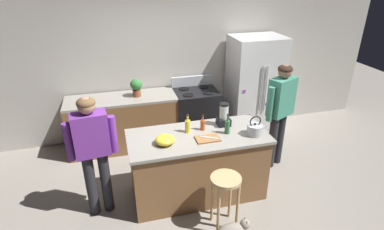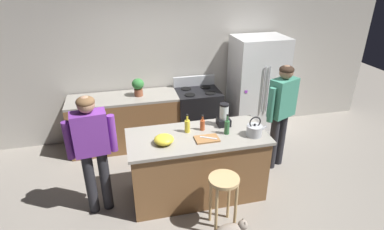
% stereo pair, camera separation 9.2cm
% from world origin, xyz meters
% --- Properties ---
extents(ground_plane, '(14.00, 14.00, 0.00)m').
position_xyz_m(ground_plane, '(0.00, 0.00, 0.00)').
color(ground_plane, gray).
extents(back_wall, '(8.00, 0.10, 2.70)m').
position_xyz_m(back_wall, '(0.00, 1.95, 1.35)').
color(back_wall, '#BCB7AD').
rests_on(back_wall, ground_plane).
extents(kitchen_island, '(1.81, 0.82, 0.93)m').
position_xyz_m(kitchen_island, '(0.00, 0.00, 0.47)').
color(kitchen_island, brown).
rests_on(kitchen_island, ground_plane).
extents(back_counter_run, '(2.00, 0.64, 0.93)m').
position_xyz_m(back_counter_run, '(-0.80, 1.55, 0.46)').
color(back_counter_run, brown).
rests_on(back_counter_run, ground_plane).
extents(refrigerator, '(0.90, 0.73, 1.82)m').
position_xyz_m(refrigerator, '(1.49, 1.50, 0.91)').
color(refrigerator, silver).
rests_on(refrigerator, ground_plane).
extents(stove_range, '(0.76, 0.65, 1.11)m').
position_xyz_m(stove_range, '(0.40, 1.52, 0.48)').
color(stove_range, black).
rests_on(stove_range, ground_plane).
extents(person_by_island_left, '(0.60, 0.26, 1.60)m').
position_xyz_m(person_by_island_left, '(-1.30, -0.01, 0.97)').
color(person_by_island_left, '#26262B').
rests_on(person_by_island_left, ground_plane).
extents(person_by_sink_right, '(0.58, 0.36, 1.66)m').
position_xyz_m(person_by_sink_right, '(1.38, 0.38, 1.00)').
color(person_by_sink_right, '#26262B').
rests_on(person_by_sink_right, ground_plane).
extents(bar_stool, '(0.36, 0.36, 0.72)m').
position_xyz_m(bar_stool, '(0.14, -0.67, 0.55)').
color(bar_stool, tan).
rests_on(bar_stool, ground_plane).
extents(potted_plant, '(0.20, 0.20, 0.30)m').
position_xyz_m(potted_plant, '(-0.62, 1.55, 1.10)').
color(potted_plant, brown).
rests_on(potted_plant, back_counter_run).
extents(blender_appliance, '(0.17, 0.17, 0.32)m').
position_xyz_m(blender_appliance, '(0.42, 0.19, 1.06)').
color(blender_appliance, black).
rests_on(blender_appliance, kitchen_island).
extents(bottle_soda, '(0.07, 0.07, 0.26)m').
position_xyz_m(bottle_soda, '(-0.11, 0.12, 1.02)').
color(bottle_soda, yellow).
rests_on(bottle_soda, kitchen_island).
extents(bottle_cooking_sauce, '(0.06, 0.06, 0.22)m').
position_xyz_m(bottle_cooking_sauce, '(0.10, 0.13, 1.01)').
color(bottle_cooking_sauce, '#B24C26').
rests_on(bottle_cooking_sauce, kitchen_island).
extents(bottle_olive_oil, '(0.07, 0.07, 0.28)m').
position_xyz_m(bottle_olive_oil, '(0.38, -0.05, 1.03)').
color(bottle_olive_oil, '#2D6638').
rests_on(bottle_olive_oil, kitchen_island).
extents(mixing_bowl, '(0.25, 0.25, 0.11)m').
position_xyz_m(mixing_bowl, '(-0.45, -0.10, 0.98)').
color(mixing_bowl, yellow).
rests_on(mixing_bowl, kitchen_island).
extents(tea_kettle, '(0.28, 0.20, 0.27)m').
position_xyz_m(tea_kettle, '(0.71, -0.17, 1.01)').
color(tea_kettle, '#B7BABF').
rests_on(tea_kettle, kitchen_island).
extents(cutting_board, '(0.30, 0.20, 0.02)m').
position_xyz_m(cutting_board, '(0.09, -0.13, 0.94)').
color(cutting_board, '#9E6B3D').
rests_on(cutting_board, kitchen_island).
extents(chef_knife, '(0.21, 0.13, 0.01)m').
position_xyz_m(chef_knife, '(0.11, -0.13, 0.95)').
color(chef_knife, '#B7BABF').
rests_on(chef_knife, cutting_board).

